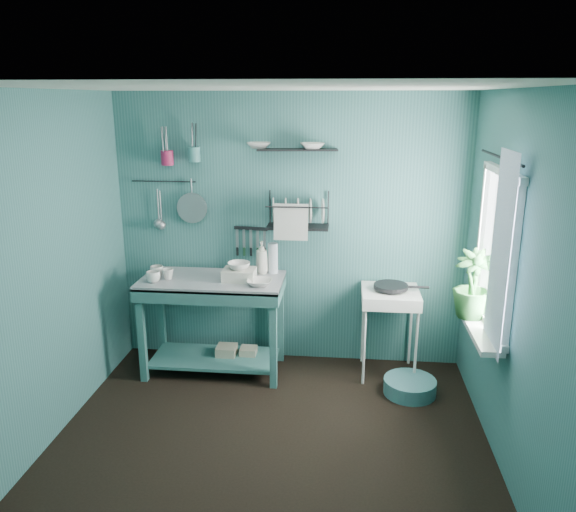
# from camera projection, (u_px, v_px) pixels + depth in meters

# --- Properties ---
(floor) EXTENTS (3.20, 3.20, 0.00)m
(floor) POSITION_uv_depth(u_px,v_px,m) (269.00, 446.00, 4.07)
(floor) COLOR black
(floor) RESTS_ON ground
(ceiling) EXTENTS (3.20, 3.20, 0.00)m
(ceiling) POSITION_uv_depth(u_px,v_px,m) (265.00, 87.00, 3.40)
(ceiling) COLOR silver
(ceiling) RESTS_ON ground
(wall_back) EXTENTS (3.20, 0.00, 3.20)m
(wall_back) POSITION_uv_depth(u_px,v_px,m) (290.00, 232.00, 5.17)
(wall_back) COLOR #326664
(wall_back) RESTS_ON ground
(wall_front) EXTENTS (3.20, 0.00, 3.20)m
(wall_front) POSITION_uv_depth(u_px,v_px,m) (217.00, 398.00, 2.30)
(wall_front) COLOR #326664
(wall_front) RESTS_ON ground
(wall_left) EXTENTS (0.00, 3.00, 3.00)m
(wall_left) POSITION_uv_depth(u_px,v_px,m) (39.00, 275.00, 3.89)
(wall_left) COLOR #326664
(wall_left) RESTS_ON ground
(wall_right) EXTENTS (0.00, 3.00, 3.00)m
(wall_right) POSITION_uv_depth(u_px,v_px,m) (516.00, 291.00, 3.58)
(wall_right) COLOR #326664
(wall_right) RESTS_ON ground
(work_counter) EXTENTS (1.35, 0.83, 0.89)m
(work_counter) POSITION_uv_depth(u_px,v_px,m) (214.00, 325.00, 5.10)
(work_counter) COLOR #326966
(work_counter) RESTS_ON floor
(mug_left) EXTENTS (0.12, 0.12, 0.10)m
(mug_left) POSITION_uv_depth(u_px,v_px,m) (153.00, 277.00, 4.86)
(mug_left) COLOR silver
(mug_left) RESTS_ON work_counter
(mug_mid) EXTENTS (0.14, 0.14, 0.09)m
(mug_mid) POSITION_uv_depth(u_px,v_px,m) (168.00, 274.00, 4.95)
(mug_mid) COLOR silver
(mug_mid) RESTS_ON work_counter
(mug_right) EXTENTS (0.17, 0.17, 0.10)m
(mug_right) POSITION_uv_depth(u_px,v_px,m) (157.00, 271.00, 5.02)
(mug_right) COLOR silver
(mug_right) RESTS_ON work_counter
(wash_tub) EXTENTS (0.28, 0.22, 0.10)m
(wash_tub) POSITION_uv_depth(u_px,v_px,m) (239.00, 275.00, 4.92)
(wash_tub) COLOR beige
(wash_tub) RESTS_ON work_counter
(tub_bowl) EXTENTS (0.20, 0.19, 0.06)m
(tub_bowl) POSITION_uv_depth(u_px,v_px,m) (239.00, 266.00, 4.90)
(tub_bowl) COLOR silver
(tub_bowl) RESTS_ON wash_tub
(soap_bottle) EXTENTS (0.12, 0.12, 0.30)m
(soap_bottle) POSITION_uv_depth(u_px,v_px,m) (262.00, 257.00, 5.09)
(soap_bottle) COLOR beige
(soap_bottle) RESTS_ON work_counter
(water_bottle) EXTENTS (0.09, 0.09, 0.28)m
(water_bottle) POSITION_uv_depth(u_px,v_px,m) (273.00, 258.00, 5.10)
(water_bottle) COLOR silver
(water_bottle) RESTS_ON work_counter
(counter_bowl) EXTENTS (0.22, 0.22, 0.05)m
(counter_bowl) POSITION_uv_depth(u_px,v_px,m) (259.00, 282.00, 4.79)
(counter_bowl) COLOR silver
(counter_bowl) RESTS_ON work_counter
(hotplate_stand) EXTENTS (0.57, 0.57, 0.80)m
(hotplate_stand) POSITION_uv_depth(u_px,v_px,m) (388.00, 333.00, 5.05)
(hotplate_stand) COLOR white
(hotplate_stand) RESTS_ON floor
(frying_pan) EXTENTS (0.30, 0.30, 0.03)m
(frying_pan) POSITION_uv_depth(u_px,v_px,m) (391.00, 286.00, 4.93)
(frying_pan) COLOR black
(frying_pan) RESTS_ON hotplate_stand
(knife_strip) EXTENTS (0.32, 0.07, 0.03)m
(knife_strip) POSITION_uv_depth(u_px,v_px,m) (251.00, 228.00, 5.17)
(knife_strip) COLOR black
(knife_strip) RESTS_ON wall_back
(dish_rack) EXTENTS (0.56, 0.26, 0.32)m
(dish_rack) POSITION_uv_depth(u_px,v_px,m) (298.00, 210.00, 4.98)
(dish_rack) COLOR black
(dish_rack) RESTS_ON wall_back
(upper_shelf) EXTENTS (0.72, 0.26, 0.01)m
(upper_shelf) POSITION_uv_depth(u_px,v_px,m) (297.00, 150.00, 4.86)
(upper_shelf) COLOR black
(upper_shelf) RESTS_ON wall_back
(shelf_bowl_left) EXTENTS (0.23, 0.23, 0.05)m
(shelf_bowl_left) POSITION_uv_depth(u_px,v_px,m) (259.00, 141.00, 4.88)
(shelf_bowl_left) COLOR silver
(shelf_bowl_left) RESTS_ON upper_shelf
(shelf_bowl_right) EXTENTS (0.23, 0.23, 0.05)m
(shelf_bowl_right) POSITION_uv_depth(u_px,v_px,m) (312.00, 150.00, 4.85)
(shelf_bowl_right) COLOR silver
(shelf_bowl_right) RESTS_ON upper_shelf
(utensil_cup_magenta) EXTENTS (0.11, 0.11, 0.13)m
(utensil_cup_magenta) POSITION_uv_depth(u_px,v_px,m) (167.00, 158.00, 5.02)
(utensil_cup_magenta) COLOR #A11D48
(utensil_cup_magenta) RESTS_ON wall_back
(utensil_cup_teal) EXTENTS (0.11, 0.11, 0.13)m
(utensil_cup_teal) POSITION_uv_depth(u_px,v_px,m) (194.00, 154.00, 4.99)
(utensil_cup_teal) COLOR teal
(utensil_cup_teal) RESTS_ON wall_back
(colander) EXTENTS (0.28, 0.03, 0.28)m
(colander) POSITION_uv_depth(u_px,v_px,m) (192.00, 208.00, 5.16)
(colander) COLOR #96999D
(colander) RESTS_ON wall_back
(ladle_outer) EXTENTS (0.01, 0.01, 0.30)m
(ladle_outer) POSITION_uv_depth(u_px,v_px,m) (158.00, 205.00, 5.19)
(ladle_outer) COLOR #96999D
(ladle_outer) RESTS_ON wall_back
(ladle_inner) EXTENTS (0.01, 0.01, 0.30)m
(ladle_inner) POSITION_uv_depth(u_px,v_px,m) (161.00, 207.00, 5.19)
(ladle_inner) COLOR #96999D
(ladle_inner) RESTS_ON wall_back
(hook_rail) EXTENTS (0.60, 0.01, 0.01)m
(hook_rail) POSITION_uv_depth(u_px,v_px,m) (164.00, 181.00, 5.14)
(hook_rail) COLOR black
(hook_rail) RESTS_ON wall_back
(window_glass) EXTENTS (0.00, 1.10, 1.10)m
(window_glass) POSITION_uv_depth(u_px,v_px,m) (498.00, 250.00, 3.97)
(window_glass) COLOR white
(window_glass) RESTS_ON wall_right
(windowsill) EXTENTS (0.16, 0.95, 0.04)m
(windowsill) POSITION_uv_depth(u_px,v_px,m) (478.00, 327.00, 4.14)
(windowsill) COLOR white
(windowsill) RESTS_ON wall_right
(curtain) EXTENTS (0.00, 1.35, 1.35)m
(curtain) POSITION_uv_depth(u_px,v_px,m) (500.00, 254.00, 3.67)
(curtain) COLOR white
(curtain) RESTS_ON wall_right
(curtain_rod) EXTENTS (0.02, 1.05, 0.02)m
(curtain_rod) POSITION_uv_depth(u_px,v_px,m) (501.00, 157.00, 3.80)
(curtain_rod) COLOR black
(curtain_rod) RESTS_ON wall_right
(potted_plant) EXTENTS (0.35, 0.35, 0.52)m
(potted_plant) POSITION_uv_depth(u_px,v_px,m) (473.00, 284.00, 4.21)
(potted_plant) COLOR #265F29
(potted_plant) RESTS_ON windowsill
(storage_tin_large) EXTENTS (0.18, 0.18, 0.22)m
(storage_tin_large) POSITION_uv_depth(u_px,v_px,m) (227.00, 357.00, 5.23)
(storage_tin_large) COLOR gray
(storage_tin_large) RESTS_ON floor
(storage_tin_small) EXTENTS (0.15, 0.15, 0.20)m
(storage_tin_small) POSITION_uv_depth(u_px,v_px,m) (249.00, 357.00, 5.24)
(storage_tin_small) COLOR gray
(storage_tin_small) RESTS_ON floor
(floor_basin) EXTENTS (0.44, 0.44, 0.13)m
(floor_basin) POSITION_uv_depth(u_px,v_px,m) (410.00, 387.00, 4.78)
(floor_basin) COLOR teal
(floor_basin) RESTS_ON floor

